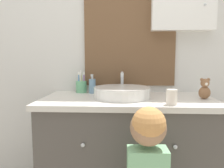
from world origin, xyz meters
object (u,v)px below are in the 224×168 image
object	(u,v)px
sink_basin	(122,92)
soap_dispenser	(92,86)
teddy_bear	(205,89)
drinking_cup	(172,97)
toothbrush_holder	(81,86)

from	to	relation	value
sink_basin	soap_dispenser	bearing A→B (deg)	141.43
teddy_bear	drinking_cup	distance (m)	0.33
sink_basin	drinking_cup	bearing A→B (deg)	-38.15
soap_dispenser	drinking_cup	distance (m)	0.67
toothbrush_holder	teddy_bear	size ratio (longest dim) A/B	1.25
sink_basin	drinking_cup	size ratio (longest dim) A/B	4.81
soap_dispenser	sink_basin	bearing A→B (deg)	-38.57
toothbrush_holder	teddy_bear	xyz separation A→B (m)	(0.87, -0.24, 0.02)
sink_basin	drinking_cup	distance (m)	0.37
toothbrush_holder	drinking_cup	xyz separation A→B (m)	(0.61, -0.45, -0.00)
toothbrush_holder	soap_dispenser	size ratio (longest dim) A/B	1.18
toothbrush_holder	drinking_cup	world-z (taller)	toothbrush_holder
drinking_cup	toothbrush_holder	bearing A→B (deg)	143.98
soap_dispenser	drinking_cup	bearing A→B (deg)	-38.33
sink_basin	teddy_bear	distance (m)	0.55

